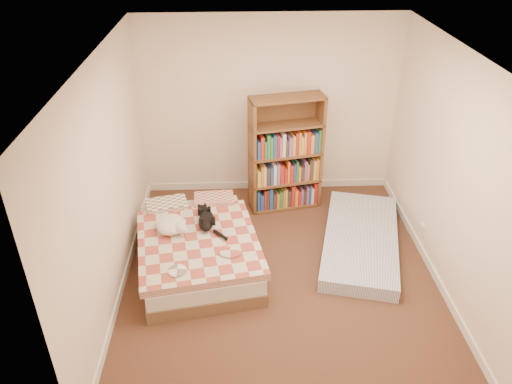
{
  "coord_description": "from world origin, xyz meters",
  "views": [
    {
      "loc": [
        -0.46,
        -4.39,
        3.72
      ],
      "look_at": [
        -0.26,
        0.3,
        0.93
      ],
      "focal_mm": 35.0,
      "sensor_mm": 36.0,
      "label": 1
    }
  ],
  "objects_px": {
    "white_dog": "(172,225)",
    "bookshelf": "(285,168)",
    "bed": "(198,247)",
    "floor_mattress": "(361,240)",
    "black_cat": "(207,219)"
  },
  "relations": [
    {
      "from": "white_dog",
      "to": "bookshelf",
      "type": "bearing_deg",
      "value": 32.24
    },
    {
      "from": "bed",
      "to": "white_dog",
      "type": "xyz_separation_m",
      "value": [
        -0.28,
        0.02,
        0.3
      ]
    },
    {
      "from": "bookshelf",
      "to": "floor_mattress",
      "type": "relative_size",
      "value": 0.83
    },
    {
      "from": "bookshelf",
      "to": "white_dog",
      "type": "relative_size",
      "value": 3.87
    },
    {
      "from": "black_cat",
      "to": "floor_mattress",
      "type": "bearing_deg",
      "value": -11.42
    },
    {
      "from": "bed",
      "to": "bookshelf",
      "type": "relative_size",
      "value": 1.24
    },
    {
      "from": "white_dog",
      "to": "bed",
      "type": "bearing_deg",
      "value": -12.7
    },
    {
      "from": "bookshelf",
      "to": "black_cat",
      "type": "xyz_separation_m",
      "value": [
        -1.01,
        -1.08,
        -0.08
      ]
    },
    {
      "from": "bed",
      "to": "bookshelf",
      "type": "height_order",
      "value": "bookshelf"
    },
    {
      "from": "white_dog",
      "to": "floor_mattress",
      "type": "bearing_deg",
      "value": -3.49
    },
    {
      "from": "bed",
      "to": "bookshelf",
      "type": "distance_m",
      "value": 1.71
    },
    {
      "from": "black_cat",
      "to": "white_dog",
      "type": "xyz_separation_m",
      "value": [
        -0.39,
        -0.14,
        0.02
      ]
    },
    {
      "from": "floor_mattress",
      "to": "white_dog",
      "type": "bearing_deg",
      "value": -160.39
    },
    {
      "from": "bookshelf",
      "to": "white_dog",
      "type": "distance_m",
      "value": 1.86
    },
    {
      "from": "bed",
      "to": "black_cat",
      "type": "distance_m",
      "value": 0.34
    }
  ]
}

